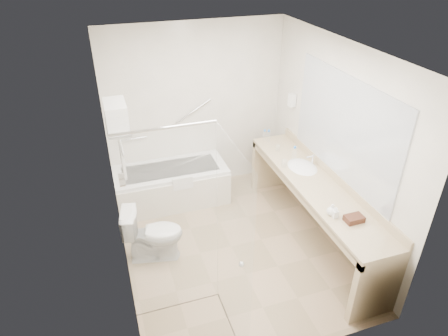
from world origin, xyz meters
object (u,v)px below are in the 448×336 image
object	(u,v)px
amenity_basket	(354,219)
toilet	(153,234)
water_bottle_left	(268,137)
vanity_counter	(314,197)
bathtub	(172,185)

from	to	relation	value
amenity_basket	toilet	bearing A→B (deg)	151.70
water_bottle_left	vanity_counter	bearing A→B (deg)	-85.04
vanity_counter	toilet	distance (m)	2.02
bathtub	vanity_counter	world-z (taller)	vanity_counter
toilet	amenity_basket	bearing A→B (deg)	-106.28
toilet	water_bottle_left	distance (m)	2.16
vanity_counter	water_bottle_left	size ratio (longest dim) A/B	14.08
bathtub	amenity_basket	world-z (taller)	amenity_basket
vanity_counter	water_bottle_left	world-z (taller)	water_bottle_left
toilet	vanity_counter	bearing A→B (deg)	-86.17
toilet	amenity_basket	distance (m)	2.31
bathtub	water_bottle_left	distance (m)	1.58
toilet	water_bottle_left	bearing A→B (deg)	-52.11
toilet	amenity_basket	world-z (taller)	amenity_basket
vanity_counter	amenity_basket	size ratio (longest dim) A/B	13.80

